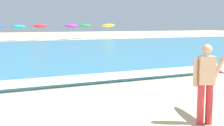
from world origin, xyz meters
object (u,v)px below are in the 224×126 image
beach_umbrella_4 (19,27)px  beach_umbrella_6 (71,26)px  beach_umbrella_7 (85,25)px  beach_umbrella_5 (40,26)px  surfer_with_board (217,77)px  beach_umbrella_8 (108,25)px

beach_umbrella_4 → beach_umbrella_6: size_ratio=0.95×
beach_umbrella_6 → beach_umbrella_7: (2.62, 1.50, 0.06)m
beach_umbrella_4 → beach_umbrella_5: size_ratio=0.97×
beach_umbrella_5 → beach_umbrella_6: bearing=0.1°
surfer_with_board → beach_umbrella_7: beach_umbrella_7 is taller
beach_umbrella_5 → beach_umbrella_8: bearing=5.0°
surfer_with_board → beach_umbrella_7: 40.52m
beach_umbrella_7 → beach_umbrella_8: 3.77m
surfer_with_board → beach_umbrella_6: 38.38m
beach_umbrella_6 → beach_umbrella_7: 3.02m
beach_umbrella_6 → beach_umbrella_7: bearing=29.9°
beach_umbrella_5 → beach_umbrella_8: size_ratio=0.95×
beach_umbrella_4 → beach_umbrella_7: bearing=5.8°
beach_umbrella_4 → beach_umbrella_7: 9.94m
beach_umbrella_5 → beach_umbrella_7: (7.11, 1.51, 0.08)m
beach_umbrella_8 → surfer_with_board: bearing=-111.8°
surfer_with_board → beach_umbrella_8: size_ratio=1.06×
beach_umbrella_7 → surfer_with_board: bearing=-106.6°
beach_umbrella_5 → beach_umbrella_7: size_ratio=0.94×
surfer_with_board → beach_umbrella_4: bearing=87.4°
surfer_with_board → beach_umbrella_7: bearing=73.4°
beach_umbrella_7 → beach_umbrella_5: bearing=-168.0°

